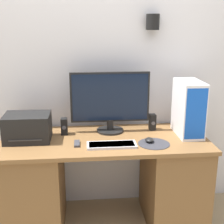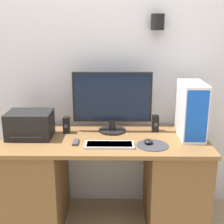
% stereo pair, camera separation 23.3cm
% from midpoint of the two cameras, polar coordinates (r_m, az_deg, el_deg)
% --- Properties ---
extents(wall_back, '(6.40, 0.16, 2.70)m').
position_cam_midpoint_polar(wall_back, '(2.63, 1.44, 10.54)').
color(wall_back, silver).
rests_on(wall_back, ground_plane).
extents(desk, '(1.58, 0.66, 0.75)m').
position_cam_midpoint_polar(desk, '(2.55, 1.39, -12.49)').
color(desk, brown).
rests_on(desk, ground_plane).
extents(monitor, '(0.63, 0.22, 0.49)m').
position_cam_midpoint_polar(monitor, '(2.48, 2.73, 2.15)').
color(monitor, black).
rests_on(monitor, desk).
extents(keyboard, '(0.36, 0.14, 0.02)m').
position_cam_midpoint_polar(keyboard, '(2.25, 2.51, -6.07)').
color(keyboard, silver).
rests_on(keyboard, desk).
extents(mousepad, '(0.23, 0.23, 0.00)m').
position_cam_midpoint_polar(mousepad, '(2.30, 10.35, -6.08)').
color(mousepad, '#2D2D33').
rests_on(mousepad, desk).
extents(mouse, '(0.06, 0.08, 0.03)m').
position_cam_midpoint_polar(mouse, '(2.31, 9.56, -5.38)').
color(mouse, black).
rests_on(mouse, mousepad).
extents(computer_tower, '(0.17, 0.34, 0.43)m').
position_cam_midpoint_polar(computer_tower, '(2.47, 16.99, 0.22)').
color(computer_tower, white).
rests_on(computer_tower, desk).
extents(printer, '(0.34, 0.26, 0.20)m').
position_cam_midpoint_polar(printer, '(2.45, -12.18, -2.31)').
color(printer, black).
rests_on(printer, desk).
extents(speaker_left, '(0.05, 0.07, 0.13)m').
position_cam_midpoint_polar(speaker_left, '(2.51, -5.71, -2.37)').
color(speaker_left, black).
rests_on(speaker_left, desk).
extents(speaker_right, '(0.05, 0.07, 0.13)m').
position_cam_midpoint_polar(speaker_right, '(2.58, 10.51, -2.09)').
color(speaker_right, black).
rests_on(speaker_right, desk).
extents(remote_control, '(0.04, 0.12, 0.02)m').
position_cam_midpoint_polar(remote_control, '(2.31, -3.77, -5.58)').
color(remote_control, '#38383D').
rests_on(remote_control, desk).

